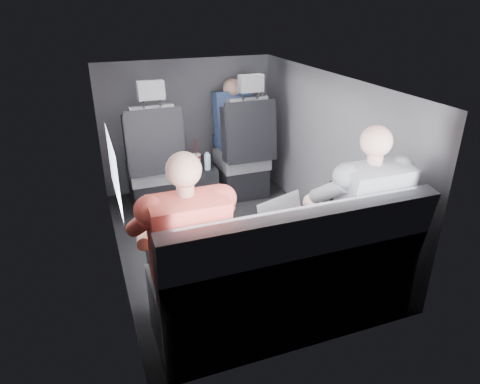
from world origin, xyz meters
name	(u,v)px	position (x,y,z in m)	size (l,w,h in m)	color
floor	(229,242)	(0.00, 0.00, 0.00)	(2.60, 2.60, 0.00)	black
ceiling	(227,81)	(0.00, 0.00, 1.35)	(2.60, 2.60, 0.00)	#B2B2AD
panel_left	(110,184)	(-0.90, 0.00, 0.68)	(0.02, 2.60, 1.35)	#56565B
panel_right	(328,154)	(0.90, 0.00, 0.68)	(0.02, 2.60, 1.35)	#56565B
panel_front	(188,125)	(0.00, 1.30, 0.68)	(1.80, 0.02, 1.35)	#56565B
panel_back	(309,252)	(0.00, -1.30, 0.68)	(1.80, 0.02, 1.35)	#56565B
side_window	(113,169)	(-0.88, -0.30, 0.90)	(0.02, 0.75, 0.42)	white
seatbelt	(250,125)	(0.45, 0.67, 0.80)	(0.05, 0.01, 0.65)	black
front_seat_left	(155,171)	(-0.45, 0.84, 0.40)	(0.52, 0.58, 1.26)	black
front_seat_right	(244,159)	(0.45, 0.84, 0.40)	(0.52, 0.58, 1.26)	black
center_console	(200,182)	(0.00, 0.88, 0.20)	(0.24, 0.48, 0.41)	black
rear_bench	(286,283)	(0.00, -1.06, 0.31)	(1.60, 0.57, 0.92)	#5E5E63
soda_cup	(196,159)	(-0.05, 0.82, 0.47)	(0.09, 0.09, 0.27)	white
water_bottle	(207,162)	(0.03, 0.70, 0.48)	(0.06, 0.06, 0.17)	#A4C2DE
laptop_white	(173,232)	(-0.61, -0.77, 0.63)	(0.34, 0.32, 0.25)	white
laptop_silver	(274,220)	(0.01, -0.84, 0.63)	(0.40, 0.40, 0.24)	#BABABF
laptop_black	(345,201)	(0.58, -0.77, 0.64)	(0.37, 0.34, 0.25)	black
passenger_rear_left	(184,249)	(-0.59, -0.97, 0.63)	(0.51, 0.62, 1.23)	#2E2D32
passenger_rear_right	(355,215)	(0.52, -0.97, 0.64)	(0.52, 0.64, 1.25)	navy
passenger_front_right	(232,120)	(0.42, 1.10, 0.74)	(0.38, 0.38, 0.73)	navy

